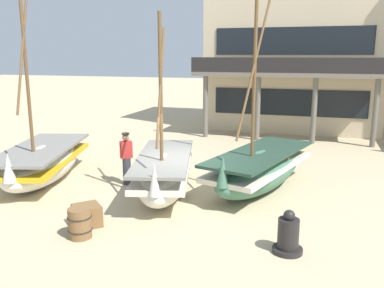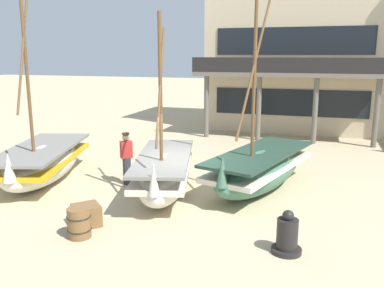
% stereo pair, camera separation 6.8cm
% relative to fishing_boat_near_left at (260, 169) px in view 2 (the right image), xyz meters
% --- Properties ---
extents(ground_plane, '(120.00, 120.00, 0.00)m').
position_rel_fishing_boat_near_left_xyz_m(ground_plane, '(-2.04, -1.44, -0.67)').
color(ground_plane, tan).
extents(fishing_boat_near_left, '(2.94, 5.12, 5.92)m').
position_rel_fishing_boat_near_left_xyz_m(fishing_boat_near_left, '(0.00, 0.00, 0.00)').
color(fishing_boat_near_left, '#427056').
rests_on(fishing_boat_near_left, ground).
extents(fishing_boat_centre_large, '(2.61, 4.74, 5.20)m').
position_rel_fishing_boat_near_left_xyz_m(fishing_boat_centre_large, '(-2.63, -1.31, -0.00)').
color(fishing_boat_centre_large, silver).
rests_on(fishing_boat_centre_large, ground).
extents(fishing_boat_far_right, '(3.15, 5.13, 6.85)m').
position_rel_fishing_boat_near_left_xyz_m(fishing_boat_far_right, '(-6.96, -1.27, -0.03)').
color(fishing_boat_far_right, silver).
rests_on(fishing_boat_far_right, ground).
extents(fisherman_by_hull, '(0.41, 0.41, 1.68)m').
position_rel_fishing_boat_near_left_xyz_m(fisherman_by_hull, '(-4.13, -0.76, 0.17)').
color(fisherman_by_hull, '#33333D').
rests_on(fisherman_by_hull, ground).
extents(capstan_winch, '(0.64, 0.64, 0.95)m').
position_rel_fishing_boat_near_left_xyz_m(capstan_winch, '(1.18, -3.95, -0.30)').
color(capstan_winch, black).
rests_on(capstan_winch, ground).
extents(wooden_barrel, '(0.56, 0.56, 0.70)m').
position_rel_fishing_boat_near_left_xyz_m(wooden_barrel, '(-3.40, -4.64, -0.32)').
color(wooden_barrel, brown).
rests_on(wooden_barrel, ground).
extents(cargo_crate, '(0.88, 0.88, 0.52)m').
position_rel_fishing_boat_near_left_xyz_m(cargo_crate, '(-3.61, -4.00, -0.41)').
color(cargo_crate, brown).
rests_on(cargo_crate, ground).
extents(harbor_building_main, '(9.52, 8.01, 9.52)m').
position_rel_fishing_boat_near_left_xyz_m(harbor_building_main, '(0.11, 12.13, 4.08)').
color(harbor_building_main, beige).
rests_on(harbor_building_main, ground).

